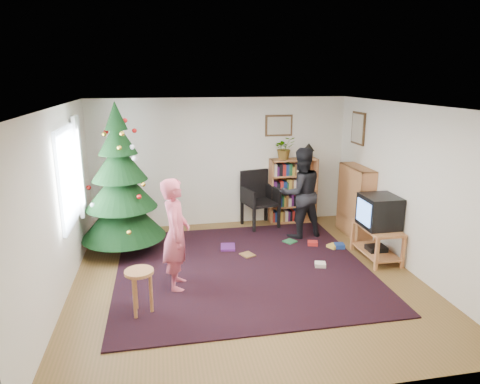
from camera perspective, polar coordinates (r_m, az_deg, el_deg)
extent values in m
plane|color=brown|center=(6.47, 0.84, -11.28)|extent=(5.00, 5.00, 0.00)
plane|color=white|center=(5.81, 0.93, 11.40)|extent=(5.00, 5.00, 0.00)
cube|color=silver|center=(8.42, -2.53, 3.96)|extent=(5.00, 0.02, 2.50)
cube|color=silver|center=(3.75, 8.68, -10.75)|extent=(5.00, 0.02, 2.50)
cube|color=silver|center=(6.05, -23.00, -1.71)|extent=(0.02, 5.00, 2.50)
cube|color=silver|center=(6.95, 21.52, 0.51)|extent=(0.02, 5.00, 2.50)
cube|color=black|center=(6.73, 0.32, -10.09)|extent=(3.80, 3.60, 0.02)
cube|color=silver|center=(6.56, -21.91, 1.89)|extent=(0.04, 1.20, 1.40)
cube|color=silver|center=(7.22, -20.59, 3.16)|extent=(0.06, 0.35, 1.60)
cube|color=#4C3319|center=(8.52, 5.20, 8.82)|extent=(0.55, 0.03, 0.42)
cube|color=beige|center=(8.52, 5.20, 8.82)|extent=(0.47, 0.01, 0.34)
cube|color=#4C3319|center=(8.32, 15.49, 8.19)|extent=(0.03, 0.50, 0.60)
cube|color=beige|center=(8.32, 15.49, 8.19)|extent=(0.01, 0.42, 0.52)
cylinder|color=#3F2816|center=(7.57, -15.09, -6.67)|extent=(0.13, 0.13, 0.27)
cone|color=black|center=(7.40, -15.37, -2.88)|extent=(1.39, 1.39, 0.78)
cone|color=black|center=(7.27, -15.62, 0.64)|extent=(1.16, 1.16, 0.69)
cone|color=black|center=(7.18, -15.86, 3.97)|extent=(0.89, 0.89, 0.61)
cone|color=black|center=(7.12, -16.09, 7.02)|extent=(0.63, 0.63, 0.54)
cone|color=black|center=(7.08, -16.29, 9.79)|extent=(0.36, 0.36, 0.45)
cube|color=#BD7443|center=(8.72, 7.06, 0.21)|extent=(0.95, 0.30, 1.30)
cube|color=#BD7443|center=(8.58, 7.19, 4.31)|extent=(0.95, 0.30, 0.03)
cube|color=#BD7443|center=(8.18, 15.14, -1.20)|extent=(0.30, 0.95, 1.30)
cube|color=#BD7443|center=(8.04, 15.45, 3.15)|extent=(0.30, 0.95, 0.03)
cube|color=#BD7443|center=(7.24, 17.93, -4.55)|extent=(0.50, 0.90, 0.04)
cube|color=#BD7443|center=(6.90, 17.77, -7.99)|extent=(0.05, 0.05, 0.51)
cube|color=#BD7443|center=(7.11, 20.91, -7.57)|extent=(0.05, 0.05, 0.51)
cube|color=#BD7443|center=(7.59, 14.81, -5.63)|extent=(0.05, 0.05, 0.51)
cube|color=#BD7443|center=(7.78, 17.74, -5.33)|extent=(0.05, 0.05, 0.51)
cube|color=#BD7443|center=(7.39, 17.67, -7.55)|extent=(0.46, 0.86, 0.03)
cube|color=black|center=(7.36, 17.70, -7.16)|extent=(0.30, 0.25, 0.08)
cube|color=black|center=(7.16, 18.11, -2.47)|extent=(0.53, 0.59, 0.51)
cube|color=#5D97FF|center=(7.03, 16.16, -2.62)|extent=(0.01, 0.46, 0.37)
cube|color=black|center=(8.39, 2.73, -1.42)|extent=(0.73, 0.73, 0.05)
cube|color=black|center=(8.57, 2.33, 1.05)|extent=(0.59, 0.19, 0.60)
cube|color=black|center=(8.16, 1.30, -3.70)|extent=(0.06, 0.06, 0.49)
cube|color=black|center=(8.28, 4.96, -3.46)|extent=(0.06, 0.06, 0.49)
cube|color=black|center=(8.66, 0.56, -2.57)|extent=(0.06, 0.06, 0.49)
cube|color=black|center=(8.78, 4.02, -2.37)|extent=(0.06, 0.06, 0.49)
cylinder|color=#BD7443|center=(5.45, -13.32, -10.33)|extent=(0.36, 0.36, 0.04)
cylinder|color=#BD7443|center=(5.57, -11.78, -13.04)|extent=(0.04, 0.04, 0.55)
cylinder|color=#BD7443|center=(5.68, -13.75, -12.58)|extent=(0.04, 0.04, 0.55)
cylinder|color=#BD7443|center=(5.48, -13.86, -13.66)|extent=(0.04, 0.04, 0.55)
imported|color=#C54F61|center=(5.95, -8.54, -5.60)|extent=(0.43, 0.61, 1.58)
imported|color=black|center=(7.84, 8.08, -0.13)|extent=(0.90, 0.75, 1.67)
imported|color=gray|center=(8.48, 5.95, 5.87)|extent=(0.42, 0.37, 0.45)
cylinder|color=#A57F33|center=(8.66, 9.10, 4.77)|extent=(0.10, 0.10, 0.10)
sphere|color=#FFD88C|center=(8.64, 9.13, 5.46)|extent=(0.10, 0.10, 0.10)
cone|color=black|center=(8.63, 9.15, 5.96)|extent=(0.23, 0.23, 0.15)
cube|color=#A51E19|center=(7.66, 9.66, -6.83)|extent=(0.20, 0.20, 0.08)
cube|color=navy|center=(7.63, 13.11, -7.13)|extent=(0.20, 0.20, 0.08)
cube|color=#1E592D|center=(7.74, 6.66, -6.47)|extent=(0.20, 0.20, 0.08)
cube|color=gold|center=(7.63, 12.35, -7.09)|extent=(0.20, 0.20, 0.08)
cube|color=brown|center=(7.14, 1.01, -8.28)|extent=(0.20, 0.20, 0.08)
cube|color=beige|center=(6.87, 10.65, -9.56)|extent=(0.20, 0.20, 0.08)
cube|color=#4C1959|center=(7.43, -1.63, -7.34)|extent=(0.20, 0.20, 0.08)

